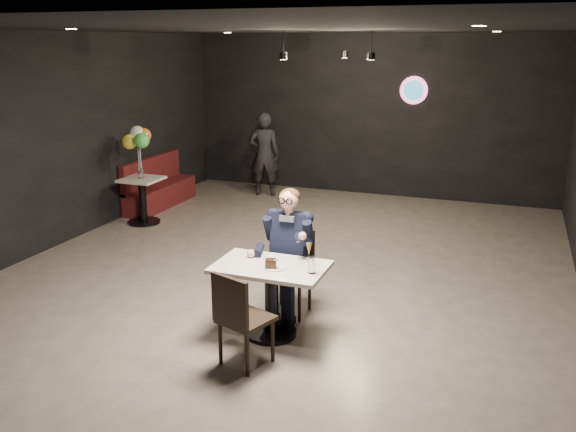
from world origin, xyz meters
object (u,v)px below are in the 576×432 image
at_px(chair_near, 246,317).
at_px(side_table, 143,201).
at_px(main_table, 271,300).
at_px(balloon_vase, 141,174).
at_px(passerby, 264,154).
at_px(chair_far, 290,273).
at_px(booth_bench, 160,182).
at_px(sundae_glass, 312,265).
at_px(seated_man, 290,251).

height_order(chair_near, side_table, chair_near).
relative_size(main_table, balloon_vase, 7.48).
bearing_deg(passerby, chair_far, 102.06).
xyz_separation_m(booth_bench, passerby, (1.43, 1.43, 0.35)).
bearing_deg(booth_bench, chair_near, -50.57).
xyz_separation_m(chair_near, booth_bench, (-3.71, 4.51, -0.02)).
xyz_separation_m(chair_near, passerby, (-2.29, 5.94, 0.33)).
bearing_deg(chair_near, chair_far, 109.35).
xyz_separation_m(sundae_glass, passerby, (-2.73, 5.40, -0.04)).
bearing_deg(main_table, balloon_vase, 139.47).
height_order(seated_man, balloon_vase, seated_man).
relative_size(seated_man, balloon_vase, 9.79).
xyz_separation_m(main_table, seated_man, (0.00, 0.55, 0.34)).
bearing_deg(chair_near, sundae_glass, 70.00).
bearing_deg(seated_man, main_table, -90.00).
height_order(sundae_glass, booth_bench, sundae_glass).
relative_size(chair_far, passerby, 0.58).
distance_m(main_table, sundae_glass, 0.64).
bearing_deg(main_table, seated_man, 90.00).
relative_size(chair_near, sundae_glass, 5.69).
distance_m(sundae_glass, side_table, 4.89).
height_order(chair_near, balloon_vase, chair_near).
height_order(seated_man, sundae_glass, seated_man).
distance_m(main_table, side_table, 4.49).
distance_m(chair_near, seated_man, 1.18).
bearing_deg(side_table, main_table, -40.53).
height_order(main_table, passerby, passerby).
bearing_deg(chair_near, booth_bench, 148.78).
bearing_deg(chair_far, passerby, 115.49).
height_order(main_table, balloon_vase, balloon_vase).
bearing_deg(seated_man, sundae_glass, -53.83).
bearing_deg(side_table, passerby, 65.11).
bearing_deg(main_table, side_table, 139.47).
height_order(chair_far, sundae_glass, chair_far).
distance_m(sundae_glass, passerby, 6.05).
bearing_deg(chair_far, sundae_glass, -53.83).
distance_m(booth_bench, passerby, 2.05).
bearing_deg(main_table, sundae_glass, -7.28).
bearing_deg(chair_near, seated_man, 109.35).
bearing_deg(booth_bench, passerby, 45.02).
bearing_deg(passerby, sundae_glass, 103.38).
bearing_deg(side_table, seated_man, -34.75).
distance_m(main_table, chair_far, 0.56).
xyz_separation_m(main_table, side_table, (-3.41, 2.92, -0.00)).
height_order(side_table, passerby, passerby).
xyz_separation_m(booth_bench, balloon_vase, (0.30, -1.00, 0.38)).
distance_m(main_table, booth_bench, 5.40).
xyz_separation_m(seated_man, side_table, (-3.41, 2.37, -0.35)).
bearing_deg(main_table, chair_far, 90.00).
xyz_separation_m(chair_far, side_table, (-3.41, 2.37, -0.09)).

